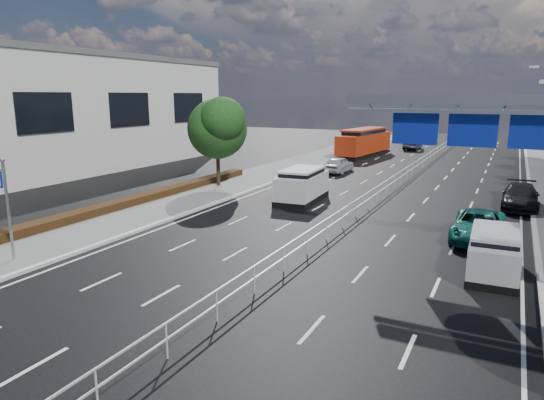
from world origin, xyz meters
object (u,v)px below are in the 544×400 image
at_px(white_minivan, 302,185).
at_px(near_car_dark, 413,144).
at_px(red_bus, 364,142).
at_px(silver_minivan, 494,253).
at_px(near_car_silver, 338,164).
at_px(parked_car_teal, 478,226).
at_px(overhead_gantry, 492,124).
at_px(parked_car_dark, 520,196).

bearing_deg(white_minivan, near_car_dark, 85.66).
relative_size(red_bus, silver_minivan, 2.51).
bearing_deg(white_minivan, red_bus, 93.71).
relative_size(near_car_silver, parked_car_teal, 0.86).
bearing_deg(overhead_gantry, silver_minivan, -77.26).
xyz_separation_m(red_bus, silver_minivan, (14.84, -33.89, -0.77)).
bearing_deg(white_minivan, parked_car_teal, -24.23).
xyz_separation_m(red_bus, parked_car_teal, (14.00, -29.28, -0.93)).
height_order(red_bus, parked_car_teal, red_bus).
distance_m(red_bus, parked_car_dark, 26.25).
bearing_deg(silver_minivan, parked_car_dark, 84.10).
bearing_deg(silver_minivan, near_car_dark, 102.82).
height_order(near_car_silver, parked_car_dark, near_car_silver).
height_order(red_bus, parked_car_dark, red_bus).
bearing_deg(parked_car_dark, near_car_dark, 112.17).
relative_size(white_minivan, near_car_dark, 1.07).
xyz_separation_m(white_minivan, silver_minivan, (11.75, -8.78, -0.21)).
height_order(red_bus, near_car_dark, red_bus).
distance_m(overhead_gantry, white_minivan, 13.50).
bearing_deg(white_minivan, parked_car_dark, 14.82).
relative_size(overhead_gantry, silver_minivan, 2.42).
xyz_separation_m(white_minivan, red_bus, (-3.09, 25.11, 0.56)).
relative_size(red_bus, near_car_dark, 2.24).
distance_m(near_car_dark, parked_car_dark, 32.48).
bearing_deg(near_car_silver, parked_car_teal, 129.06).
distance_m(near_car_silver, parked_car_teal, 20.91).
bearing_deg(parked_car_teal, near_car_dark, 105.01).
bearing_deg(near_car_silver, red_bus, -82.23).
distance_m(overhead_gantry, parked_car_teal, 5.29).
height_order(overhead_gantry, near_car_dark, overhead_gantry).
distance_m(white_minivan, near_car_dark, 34.32).
xyz_separation_m(parked_car_teal, parked_car_dark, (1.80, 8.33, 0.04)).
distance_m(red_bus, parked_car_teal, 32.46).
xyz_separation_m(red_bus, near_car_dark, (3.71, 9.20, -0.84)).
distance_m(white_minivan, silver_minivan, 14.67).
height_order(overhead_gantry, parked_car_dark, overhead_gantry).
bearing_deg(silver_minivan, red_bus, 111.98).
bearing_deg(red_bus, parked_car_teal, -57.80).
bearing_deg(parked_car_teal, parked_car_dark, 77.85).
distance_m(white_minivan, near_car_silver, 12.59).
distance_m(silver_minivan, parked_car_teal, 4.69).
xyz_separation_m(white_minivan, parked_car_teal, (10.91, -4.17, -0.37)).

